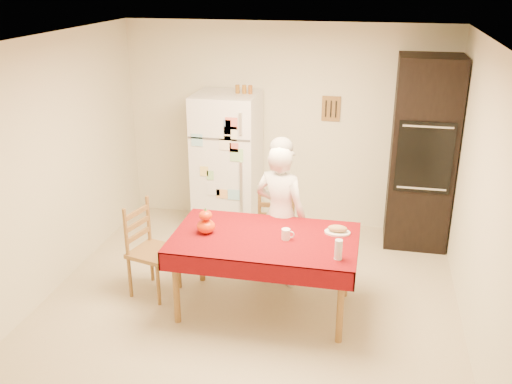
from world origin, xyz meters
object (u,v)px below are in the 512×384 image
(dining_table, at_px, (265,243))
(pumpkin_lower, at_px, (206,226))
(bread_plate, at_px, (337,232))
(chair_far, at_px, (274,228))
(seated_woman, at_px, (280,215))
(refrigerator, at_px, (227,163))
(coffee_mug, at_px, (286,234))
(wine_glass, at_px, (338,249))
(oven_cabinet, at_px, (422,154))
(chair_left, at_px, (148,246))

(dining_table, xyz_separation_m, pumpkin_lower, (-0.55, -0.03, 0.13))
(pumpkin_lower, distance_m, bread_plate, 1.22)
(dining_table, distance_m, chair_far, 0.77)
(dining_table, height_order, seated_woman, seated_woman)
(chair_far, relative_size, bread_plate, 3.96)
(dining_table, relative_size, bread_plate, 7.08)
(refrigerator, height_order, seated_woman, refrigerator)
(coffee_mug, xyz_separation_m, wine_glass, (0.49, -0.28, 0.04))
(oven_cabinet, distance_m, chair_far, 1.93)
(pumpkin_lower, height_order, wine_glass, wine_glass)
(dining_table, distance_m, pumpkin_lower, 0.57)
(wine_glass, bearing_deg, seated_woman, 127.27)
(wine_glass, bearing_deg, chair_left, 168.82)
(oven_cabinet, xyz_separation_m, coffee_mug, (-1.27, -1.81, -0.29))
(seated_woman, xyz_separation_m, bread_plate, (0.60, -0.33, 0.02))
(dining_table, bearing_deg, refrigerator, 114.82)
(chair_left, bearing_deg, oven_cabinet, -42.80)
(chair_left, distance_m, coffee_mug, 1.43)
(chair_left, xyz_separation_m, bread_plate, (1.84, 0.13, 0.26))
(dining_table, height_order, pumpkin_lower, pumpkin_lower)
(dining_table, bearing_deg, chair_far, 93.30)
(dining_table, height_order, chair_far, chair_far)
(chair_far, distance_m, bread_plate, 0.91)
(oven_cabinet, xyz_separation_m, pumpkin_lower, (-2.02, -1.83, -0.27))
(seated_woman, bearing_deg, dining_table, 101.20)
(seated_woman, height_order, coffee_mug, seated_woman)
(chair_far, relative_size, chair_left, 1.00)
(chair_far, height_order, pumpkin_lower, chair_far)
(bread_plate, bearing_deg, pumpkin_lower, -168.70)
(oven_cabinet, height_order, seated_woman, oven_cabinet)
(refrigerator, xyz_separation_m, bread_plate, (1.46, -1.54, -0.08))
(chair_left, bearing_deg, wine_glass, -86.90)
(dining_table, distance_m, coffee_mug, 0.23)
(seated_woman, relative_size, pumpkin_lower, 8.67)
(chair_left, relative_size, seated_woman, 0.63)
(seated_woman, bearing_deg, oven_cabinet, -121.78)
(refrigerator, distance_m, chair_far, 1.31)
(refrigerator, distance_m, chair_left, 1.75)
(refrigerator, distance_m, wine_glass, 2.54)
(refrigerator, xyz_separation_m, coffee_mug, (1.01, -1.77, -0.04))
(seated_woman, relative_size, wine_glass, 8.52)
(oven_cabinet, height_order, chair_left, oven_cabinet)
(refrigerator, bearing_deg, chair_far, -52.61)
(chair_left, distance_m, pumpkin_lower, 0.73)
(oven_cabinet, bearing_deg, chair_left, -147.08)
(refrigerator, xyz_separation_m, chair_far, (0.77, -1.01, -0.34))
(seated_woman, relative_size, coffee_mug, 15.00)
(refrigerator, relative_size, bread_plate, 7.08)
(chair_far, xyz_separation_m, pumpkin_lower, (-0.51, -0.78, 0.32))
(chair_left, xyz_separation_m, wine_glass, (1.88, -0.37, 0.34))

